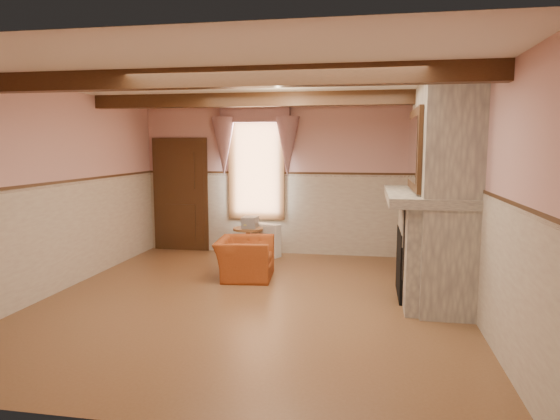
% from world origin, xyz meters
% --- Properties ---
extents(floor, '(5.50, 6.00, 0.01)m').
position_xyz_m(floor, '(0.00, 0.00, 0.00)').
color(floor, brown).
rests_on(floor, ground).
extents(ceiling, '(5.50, 6.00, 0.01)m').
position_xyz_m(ceiling, '(0.00, 0.00, 2.80)').
color(ceiling, silver).
rests_on(ceiling, wall_back).
extents(wall_back, '(5.50, 0.02, 2.80)m').
position_xyz_m(wall_back, '(0.00, 3.00, 1.40)').
color(wall_back, tan).
rests_on(wall_back, floor).
extents(wall_front, '(5.50, 0.02, 2.80)m').
position_xyz_m(wall_front, '(0.00, -3.00, 1.40)').
color(wall_front, tan).
rests_on(wall_front, floor).
extents(wall_left, '(0.02, 6.00, 2.80)m').
position_xyz_m(wall_left, '(-2.75, 0.00, 1.40)').
color(wall_left, tan).
rests_on(wall_left, floor).
extents(wall_right, '(0.02, 6.00, 2.80)m').
position_xyz_m(wall_right, '(2.75, 0.00, 1.40)').
color(wall_right, tan).
rests_on(wall_right, floor).
extents(wainscot, '(5.50, 6.00, 1.50)m').
position_xyz_m(wainscot, '(0.00, 0.00, 0.75)').
color(wainscot, beige).
rests_on(wainscot, floor).
extents(chair_rail, '(5.50, 6.00, 0.08)m').
position_xyz_m(chair_rail, '(0.00, 0.00, 1.50)').
color(chair_rail, black).
rests_on(chair_rail, wainscot).
extents(firebox, '(0.20, 0.95, 0.90)m').
position_xyz_m(firebox, '(2.00, 0.60, 0.45)').
color(firebox, black).
rests_on(firebox, floor).
extents(armchair, '(0.90, 1.01, 0.61)m').
position_xyz_m(armchair, '(-0.37, 1.11, 0.30)').
color(armchair, '#994219').
rests_on(armchair, floor).
extents(side_table, '(0.66, 0.66, 0.55)m').
position_xyz_m(side_table, '(-0.65, 2.47, 0.28)').
color(side_table, brown).
rests_on(side_table, floor).
extents(book_stack, '(0.27, 0.33, 0.20)m').
position_xyz_m(book_stack, '(-0.62, 2.50, 0.65)').
color(book_stack, '#B7AD8C').
rests_on(book_stack, side_table).
extents(radiator, '(0.71, 0.46, 0.60)m').
position_xyz_m(radiator, '(-0.42, 2.70, 0.30)').
color(radiator, silver).
rests_on(radiator, floor).
extents(bowl, '(0.35, 0.35, 0.09)m').
position_xyz_m(bowl, '(2.24, 0.36, 1.46)').
color(bowl, brown).
rests_on(bowl, mantel).
extents(mantel_clock, '(0.14, 0.24, 0.20)m').
position_xyz_m(mantel_clock, '(2.24, 1.16, 1.52)').
color(mantel_clock, black).
rests_on(mantel_clock, mantel).
extents(oil_lamp, '(0.11, 0.11, 0.28)m').
position_xyz_m(oil_lamp, '(2.24, 1.01, 1.56)').
color(oil_lamp, gold).
rests_on(oil_lamp, mantel).
extents(candle_red, '(0.06, 0.06, 0.16)m').
position_xyz_m(candle_red, '(2.24, 0.19, 1.50)').
color(candle_red, '#A71429').
rests_on(candle_red, mantel).
extents(jar_yellow, '(0.06, 0.06, 0.12)m').
position_xyz_m(jar_yellow, '(2.24, 0.26, 1.48)').
color(jar_yellow, gold).
rests_on(jar_yellow, mantel).
extents(fireplace, '(0.85, 2.00, 2.80)m').
position_xyz_m(fireplace, '(2.42, 0.60, 1.40)').
color(fireplace, gray).
rests_on(fireplace, floor).
extents(mantel, '(1.05, 2.05, 0.12)m').
position_xyz_m(mantel, '(2.24, 0.60, 1.36)').
color(mantel, gray).
rests_on(mantel, fireplace).
extents(overmantel_mirror, '(0.06, 1.44, 1.04)m').
position_xyz_m(overmantel_mirror, '(2.06, 0.60, 1.97)').
color(overmantel_mirror, silver).
rests_on(overmantel_mirror, fireplace).
extents(door, '(1.10, 0.10, 2.10)m').
position_xyz_m(door, '(-2.10, 2.94, 1.05)').
color(door, black).
rests_on(door, floor).
extents(window, '(1.06, 0.08, 2.02)m').
position_xyz_m(window, '(-0.60, 2.97, 1.65)').
color(window, white).
rests_on(window, wall_back).
extents(window_drapes, '(1.30, 0.14, 1.40)m').
position_xyz_m(window_drapes, '(-0.60, 2.88, 2.25)').
color(window_drapes, gray).
rests_on(window_drapes, wall_back).
extents(ceiling_beam_front, '(5.50, 0.18, 0.20)m').
position_xyz_m(ceiling_beam_front, '(0.00, -1.20, 2.70)').
color(ceiling_beam_front, black).
rests_on(ceiling_beam_front, ceiling).
extents(ceiling_beam_back, '(5.50, 0.18, 0.20)m').
position_xyz_m(ceiling_beam_back, '(0.00, 1.20, 2.70)').
color(ceiling_beam_back, black).
rests_on(ceiling_beam_back, ceiling).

